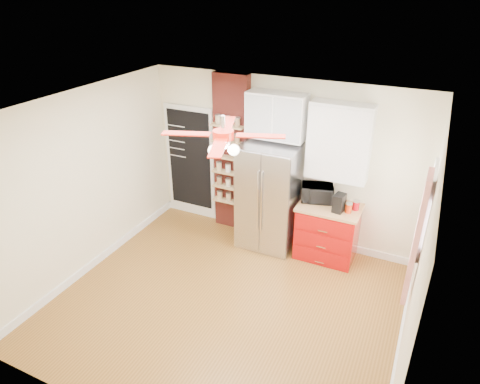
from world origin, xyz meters
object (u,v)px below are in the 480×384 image
at_px(ceiling_fan, 223,135).
at_px(pantry_jar_oats, 218,152).
at_px(toaster_oven, 317,193).
at_px(canister_left, 348,208).
at_px(fridge, 269,197).
at_px(coffee_maker, 339,203).
at_px(red_cabinet, 327,232).

height_order(ceiling_fan, pantry_jar_oats, ceiling_fan).
relative_size(toaster_oven, canister_left, 3.41).
xyz_separation_m(fridge, coffee_maker, (1.12, -0.04, 0.16)).
height_order(toaster_oven, pantry_jar_oats, pantry_jar_oats).
height_order(toaster_oven, canister_left, toaster_oven).
bearing_deg(fridge, pantry_jar_oats, 171.95).
bearing_deg(coffee_maker, red_cabinet, 157.28).
distance_m(coffee_maker, canister_left, 0.16).
bearing_deg(fridge, coffee_maker, -2.06).
xyz_separation_m(canister_left, pantry_jar_oats, (-2.23, 0.15, 0.46)).
xyz_separation_m(coffee_maker, pantry_jar_oats, (-2.09, 0.18, 0.39)).
relative_size(coffee_maker, pantry_jar_oats, 2.32).
distance_m(red_cabinet, pantry_jar_oats, 2.18).
height_order(ceiling_fan, coffee_maker, ceiling_fan).
xyz_separation_m(fridge, red_cabinet, (0.97, 0.05, -0.42)).
height_order(fridge, pantry_jar_oats, fridge).
xyz_separation_m(toaster_oven, pantry_jar_oats, (-1.70, -0.01, 0.40)).
bearing_deg(canister_left, pantry_jar_oats, 176.08).
bearing_deg(ceiling_fan, fridge, 91.76).
bearing_deg(coffee_maker, ceiling_fan, -115.54).
relative_size(ceiling_fan, pantry_jar_oats, 11.78).
bearing_deg(fridge, canister_left, -0.69).
bearing_deg(coffee_maker, canister_left, 18.59).
xyz_separation_m(red_cabinet, toaster_oven, (-0.24, 0.10, 0.58)).
height_order(toaster_oven, coffee_maker, coffee_maker).
bearing_deg(canister_left, ceiling_fan, -126.81).
relative_size(fridge, red_cabinet, 1.86).
distance_m(ceiling_fan, pantry_jar_oats, 2.27).
bearing_deg(pantry_jar_oats, ceiling_fan, -59.94).
bearing_deg(fridge, toaster_oven, 11.57).
distance_m(ceiling_fan, canister_left, 2.49).
height_order(red_cabinet, ceiling_fan, ceiling_fan).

